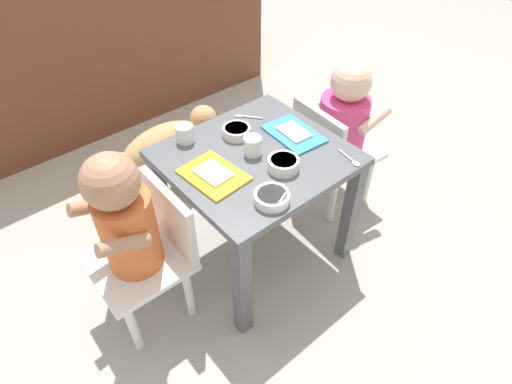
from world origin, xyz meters
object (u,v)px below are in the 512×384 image
object	(u,v)px
seated_child_right	(341,122)
spoon_by_right_tray	(351,159)
dog	(169,146)
cereal_bowl_right_side	(237,131)
water_cup_right	(253,147)
cereal_bowl_left_side	(283,164)
spoon_by_left_tray	(246,117)
food_tray_left	(213,174)
veggie_bowl_far	(272,197)
food_tray_right	(294,133)
dining_table	(256,175)
water_cup_left	(185,135)
seated_child_left	(131,225)

from	to	relation	value
seated_child_right	spoon_by_right_tray	size ratio (longest dim) A/B	6.34
dog	cereal_bowl_right_side	xyz separation A→B (m)	(0.06, -0.39, 0.26)
water_cup_right	cereal_bowl_left_side	size ratio (longest dim) A/B	0.64
cereal_bowl_right_side	spoon_by_left_tray	xyz separation A→B (m)	(0.09, 0.07, -0.01)
food_tray_left	veggie_bowl_far	world-z (taller)	veggie_bowl_far
food_tray_right	cereal_bowl_right_side	world-z (taller)	cereal_bowl_right_side
dining_table	food_tray_left	bearing A→B (deg)	179.89
cereal_bowl_right_side	veggie_bowl_far	distance (m)	0.34
cereal_bowl_right_side	food_tray_left	bearing A→B (deg)	-146.68
seated_child_right	veggie_bowl_far	world-z (taller)	seated_child_right
dining_table	veggie_bowl_far	size ratio (longest dim) A/B	5.43
dog	water_cup_left	size ratio (longest dim) A/B	8.17
seated_child_right	food_tray_right	distance (m)	0.28
cereal_bowl_left_side	spoon_by_right_tray	bearing A→B (deg)	-28.86
water_cup_right	spoon_by_right_tray	bearing A→B (deg)	-46.39
dog	spoon_by_right_tray	distance (m)	0.81
cereal_bowl_right_side	spoon_by_right_tray	world-z (taller)	cereal_bowl_right_side
seated_child_right	food_tray_right	xyz separation A→B (m)	(-0.27, -0.02, 0.08)
seated_child_left	spoon_by_right_tray	distance (m)	0.69
dog	cereal_bowl_right_side	size ratio (longest dim) A/B	5.12
cereal_bowl_left_side	cereal_bowl_right_side	size ratio (longest dim) A/B	1.01
seated_child_right	water_cup_right	bearing A→B (deg)	-179.03
water_cup_left	seated_child_left	bearing A→B (deg)	-150.41
seated_child_left	water_cup_left	size ratio (longest dim) A/B	11.25
dog	food_tray_right	world-z (taller)	food_tray_right
seated_child_right	dog	xyz separation A→B (m)	(-0.48, 0.50, -0.16)
food_tray_right	spoon_by_right_tray	distance (m)	0.22
food_tray_right	veggie_bowl_far	xyz separation A→B (m)	(-0.27, -0.20, 0.01)
veggie_bowl_far	spoon_by_left_tray	world-z (taller)	veggie_bowl_far
seated_child_left	cereal_bowl_right_side	world-z (taller)	seated_child_left
seated_child_right	water_cup_left	xyz separation A→B (m)	(-0.57, 0.19, 0.10)
food_tray_left	veggie_bowl_far	size ratio (longest dim) A/B	2.00
spoon_by_left_tray	seated_child_right	bearing A→B (deg)	-27.45
dining_table	water_cup_left	size ratio (longest dim) A/B	9.30
water_cup_right	food_tray_right	bearing A→B (deg)	-3.00
dog	cereal_bowl_left_side	size ratio (longest dim) A/B	5.05
seated_child_left	water_cup_left	distance (m)	0.36
dining_table	spoon_by_left_tray	size ratio (longest dim) A/B	6.42
food_tray_left	seated_child_left	bearing A→B (deg)	173.70
water_cup_right	seated_child_left	bearing A→B (deg)	177.22
spoon_by_left_tray	spoon_by_right_tray	bearing A→B (deg)	-76.36
spoon_by_right_tray	spoon_by_left_tray	bearing A→B (deg)	103.64
water_cup_right	water_cup_left	bearing A→B (deg)	122.83
cereal_bowl_right_side	dining_table	bearing A→B (deg)	-97.80
dining_table	water_cup_left	bearing A→B (deg)	122.81
water_cup_right	spoon_by_right_tray	xyz separation A→B (m)	(0.21, -0.22, -0.02)
seated_child_right	dog	bearing A→B (deg)	134.13
dog	veggie_bowl_far	bearing A→B (deg)	-94.91
seated_child_right	cereal_bowl_right_side	world-z (taller)	seated_child_right
dog	veggie_bowl_far	world-z (taller)	veggie_bowl_far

